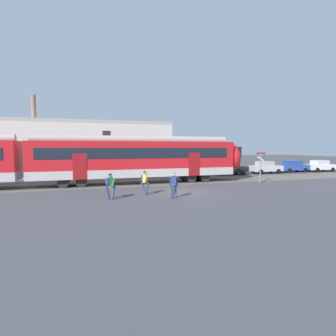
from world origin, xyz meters
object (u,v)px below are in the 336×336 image
Objects in this scene: parked_car_black at (230,168)px; parked_car_silver at (266,167)px; parked_car_blue at (293,166)px; pedestrian_yellow at (145,181)px; pedestrian_navy at (174,183)px; crossing_signal at (261,161)px; commuter_train at (34,160)px; parked_car_white at (320,166)px; pedestrian_green at (110,184)px.

parked_car_silver is (5.01, -0.05, 0.00)m from parked_car_black.
parked_car_black is 9.74m from parked_car_blue.
pedestrian_yellow is 1.00× the size of pedestrian_navy.
pedestrian_yellow reaches higher than parked_car_black.
crossing_signal is (-6.36, -7.46, 1.23)m from parked_car_silver.
crossing_signal reaches higher than pedestrian_navy.
commuter_train reaches higher than parked_car_black.
commuter_train is 9.94m from pedestrian_yellow.
parked_car_blue is 0.99× the size of parked_car_white.
pedestrian_yellow is 16.32m from parked_car_black.
parked_car_blue is (20.95, 12.40, -0.21)m from pedestrian_navy.
pedestrian_navy is 0.41× the size of parked_car_blue.
pedestrian_green is (5.47, -6.89, -1.26)m from commuter_train.
parked_car_silver is at bearing 36.25° from pedestrian_navy.
pedestrian_green is 27.50m from parked_car_blue.
pedestrian_green is 0.41× the size of parked_car_blue.
parked_car_blue is (9.73, 0.45, 0.00)m from parked_car_black.
parked_car_silver is 1.01× the size of parked_car_blue.
parked_car_black is at bearing 11.69° from commuter_train.
parked_car_white is at bearing 25.39° from pedestrian_navy.
parked_car_blue and parked_car_white have the same top height.
parked_car_white is 16.93m from crossing_signal.
parked_car_black is at bearing 46.80° from pedestrian_navy.
parked_car_white is (28.99, 11.10, -0.21)m from pedestrian_green.
commuter_train is 22.83× the size of pedestrian_green.
pedestrian_navy is (9.44, -7.67, -1.26)m from commuter_train.
parked_car_silver is at bearing 28.82° from pedestrian_green.
parked_car_silver is at bearing -0.60° from parked_car_black.
parked_car_silver is (16.22, 11.89, -0.21)m from pedestrian_navy.
pedestrian_navy reaches higher than parked_car_white.
pedestrian_navy is at bearing -11.13° from pedestrian_green.
parked_car_white is at bearing 26.15° from crossing_signal.
parked_car_blue is (22.49, 10.62, -0.21)m from pedestrian_yellow.
parked_car_blue is at bearing 30.61° from pedestrian_navy.
pedestrian_green reaches higher than parked_car_white.
parked_car_black is 13.81m from parked_car_white.
pedestrian_green is at bearing -159.06° from parked_car_white.
commuter_train is at bearing -173.04° from parked_car_white.
parked_car_white is at bearing -0.28° from parked_car_black.
parked_car_black is at bearing -177.35° from parked_car_blue.
parked_car_black is (20.66, 4.27, -1.47)m from commuter_train.
pedestrian_green is 0.41× the size of parked_car_silver.
pedestrian_green reaches higher than parked_car_blue.
crossing_signal reaches higher than parked_car_silver.
parked_car_blue is (30.39, 4.72, -1.47)m from commuter_train.
pedestrian_yellow reaches higher than parked_car_white.
parked_car_blue is at bearing 35.68° from crossing_signal.
parked_car_blue is at bearing 2.65° from parked_car_black.
pedestrian_yellow is 0.41× the size of parked_car_blue.
pedestrian_green and pedestrian_yellow have the same top height.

